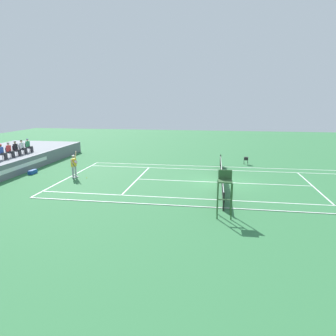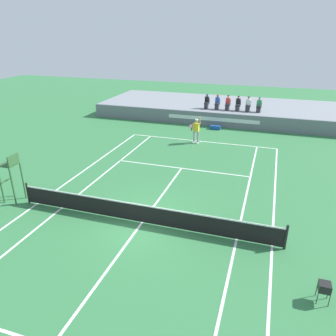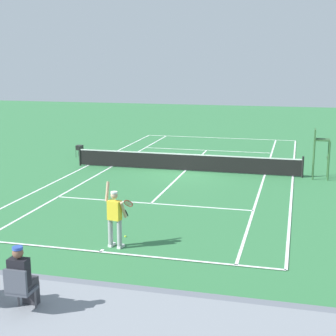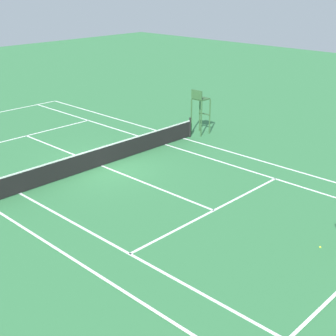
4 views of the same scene
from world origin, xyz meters
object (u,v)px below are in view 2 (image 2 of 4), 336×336
spectator_seated_0 (207,102)px  tennis_ball (193,147)px  spectator_seated_1 (217,102)px  tennis_player (196,130)px  equipment_bag (215,127)px  spectator_seated_4 (248,104)px  spectator_seated_5 (259,105)px  ball_hopper (325,287)px  spectator_seated_2 (228,103)px  spectator_seated_3 (238,104)px  umpire_chair (11,172)px

spectator_seated_0 → tennis_ball: (0.60, -7.36, -1.78)m
spectator_seated_0 → spectator_seated_1: size_ratio=1.00×
tennis_player → equipment_bag: size_ratio=2.27×
spectator_seated_0 → spectator_seated_4: 3.67m
spectator_seated_5 → ball_hopper: spectator_seated_5 is taller
equipment_bag → ball_hopper: bearing=-69.6°
spectator_seated_2 → tennis_player: bearing=-101.7°
spectator_seated_0 → spectator_seated_3: size_ratio=1.00×
spectator_seated_4 → equipment_bag: bearing=-135.5°
spectator_seated_1 → tennis_ball: spectator_seated_1 is taller
tennis_player → equipment_bag: bearing=79.9°
spectator_seated_5 → umpire_chair: spectator_seated_5 is taller
spectator_seated_0 → spectator_seated_2: 1.89m
spectator_seated_1 → umpire_chair: size_ratio=0.52×
spectator_seated_1 → umpire_chair: spectator_seated_1 is taller
spectator_seated_2 → tennis_ball: bearing=-100.0°
spectator_seated_2 → spectator_seated_0: bearing=180.0°
tennis_player → spectator_seated_2: bearing=78.3°
spectator_seated_4 → spectator_seated_5: bearing=0.0°
spectator_seated_2 → ball_hopper: spectator_seated_2 is taller
tennis_player → ball_hopper: tennis_player is taller
spectator_seated_2 → spectator_seated_4: (1.77, 0.00, 0.00)m
spectator_seated_1 → ball_hopper: (6.98, -20.21, -1.25)m
spectator_seated_1 → equipment_bag: 2.88m
tennis_ball → ball_hopper: bearing=-60.3°
spectator_seated_2 → spectator_seated_5: 2.69m
tennis_player → tennis_ball: size_ratio=30.63×
spectator_seated_2 → spectator_seated_5: bearing=0.0°
tennis_player → umpire_chair: 13.10m
spectator_seated_4 → umpire_chair: bearing=-118.1°
spectator_seated_4 → spectator_seated_5: (0.92, 0.00, 0.00)m
umpire_chair → equipment_bag: size_ratio=2.66×
spectator_seated_5 → spectator_seated_2: bearing=180.0°
tennis_player → spectator_seated_1: bearing=86.6°
spectator_seated_4 → equipment_bag: spectator_seated_4 is taller
spectator_seated_2 → umpire_chair: bearing=-113.4°
spectator_seated_2 → spectator_seated_4: same height
tennis_player → equipment_bag: tennis_player is taller
tennis_player → tennis_ball: tennis_player is taller
ball_hopper → equipment_bag: bearing=110.4°
spectator_seated_1 → spectator_seated_0: bearing=180.0°
spectator_seated_5 → tennis_player: (-4.01, -6.39, -0.82)m
spectator_seated_4 → tennis_ball: (-3.07, -7.36, -1.78)m
tennis_ball → spectator_seated_1: bearing=87.2°
tennis_ball → tennis_player: bearing=91.2°
equipment_bag → spectator_seated_0: bearing=119.1°
spectator_seated_1 → tennis_player: spectator_seated_1 is taller
spectator_seated_1 → ball_hopper: spectator_seated_1 is taller
spectator_seated_0 → umpire_chair: 18.73m
tennis_player → umpire_chair: umpire_chair is taller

